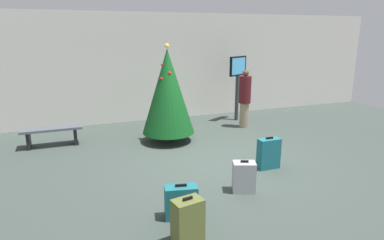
# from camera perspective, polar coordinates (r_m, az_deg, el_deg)

# --- Properties ---
(ground_plane) EXTENTS (16.00, 16.00, 0.00)m
(ground_plane) POSITION_cam_1_polar(r_m,az_deg,el_deg) (7.64, 3.66, -6.51)
(ground_plane) COLOR #38423D
(back_wall) EXTENTS (16.00, 0.20, 3.38)m
(back_wall) POSITION_cam_1_polar(r_m,az_deg,el_deg) (10.95, -4.91, 9.01)
(back_wall) COLOR beige
(back_wall) RESTS_ON ground_plane
(holiday_tree) EXTENTS (1.34, 1.34, 2.50)m
(holiday_tree) POSITION_cam_1_polar(r_m,az_deg,el_deg) (8.49, -4.15, 4.86)
(holiday_tree) COLOR #4C3319
(holiday_tree) RESTS_ON ground_plane
(flight_info_kiosk) EXTENTS (0.74, 0.45, 2.05)m
(flight_info_kiosk) POSITION_cam_1_polar(r_m,az_deg,el_deg) (10.75, 7.79, 7.34)
(flight_info_kiosk) COLOR #333338
(flight_info_kiosk) RESTS_ON ground_plane
(waiting_bench) EXTENTS (1.44, 0.44, 0.48)m
(waiting_bench) POSITION_cam_1_polar(r_m,az_deg,el_deg) (9.02, -22.78, -1.93)
(waiting_bench) COLOR #4C5159
(waiting_bench) RESTS_ON ground_plane
(traveller_0) EXTENTS (0.48, 0.48, 1.72)m
(traveller_0) POSITION_cam_1_polar(r_m,az_deg,el_deg) (10.01, 8.98, 3.81)
(traveller_0) COLOR gray
(traveller_0) RESTS_ON ground_plane
(suitcase_0) EXTENTS (0.47, 0.22, 0.68)m
(suitcase_0) POSITION_cam_1_polar(r_m,az_deg,el_deg) (7.16, 12.93, -5.60)
(suitcase_0) COLOR #19606B
(suitcase_0) RESTS_ON ground_plane
(suitcase_1) EXTENTS (0.44, 0.32, 0.69)m
(suitcase_1) POSITION_cam_1_polar(r_m,az_deg,el_deg) (4.63, -0.73, -16.99)
(suitcase_1) COLOR #59602D
(suitcase_1) RESTS_ON ground_plane
(suitcase_2) EXTENTS (0.54, 0.34, 0.55)m
(suitcase_2) POSITION_cam_1_polar(r_m,az_deg,el_deg) (5.24, -1.87, -13.78)
(suitcase_2) COLOR #19606B
(suitcase_2) RESTS_ON ground_plane
(suitcase_3) EXTENTS (0.46, 0.39, 0.59)m
(suitcase_3) POSITION_cam_1_polar(r_m,az_deg,el_deg) (6.09, 8.84, -9.56)
(suitcase_3) COLOR #9EA0A5
(suitcase_3) RESTS_ON ground_plane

